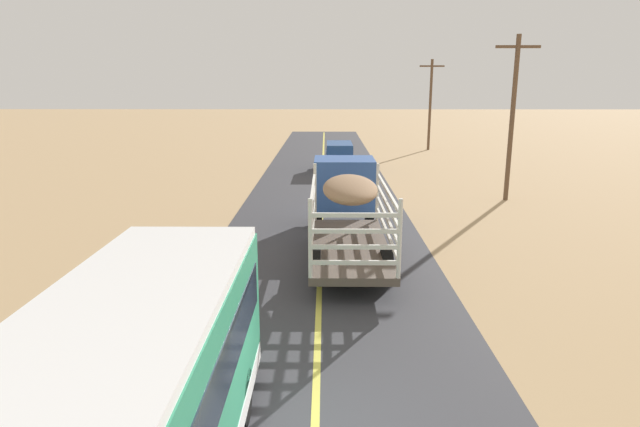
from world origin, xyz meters
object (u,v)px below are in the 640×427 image
at_px(car_far, 339,155).
at_px(power_pole_far, 430,102).
at_px(power_pole_mid, 513,114).
at_px(livestock_truck, 346,196).

relative_size(car_far, power_pole_far, 0.57).
height_order(power_pole_mid, power_pole_far, power_pole_mid).
height_order(car_far, power_pole_far, power_pole_far).
xyz_separation_m(livestock_truck, power_pole_mid, (8.71, 7.56, 2.67)).
relative_size(car_far, power_pole_mid, 0.55).
height_order(car_far, power_pole_mid, power_pole_mid).
bearing_deg(power_pole_mid, livestock_truck, -139.04).
xyz_separation_m(car_far, power_pole_far, (8.54, 12.22, 3.24)).
xyz_separation_m(car_far, power_pole_mid, (8.54, -9.65, 3.37)).
distance_m(livestock_truck, power_pole_mid, 11.84).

